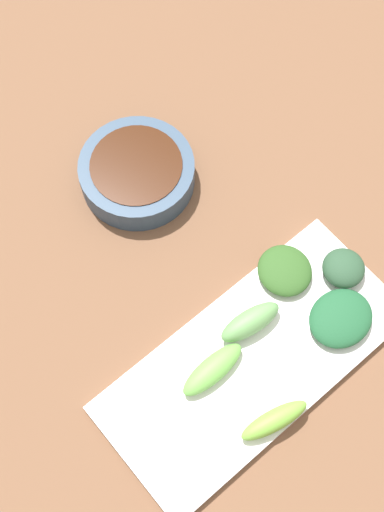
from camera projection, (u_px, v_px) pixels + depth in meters
tabletop at (217, 298)px, 0.81m from camera, size 2.10×2.10×0.02m
sauce_bowl at (137, 172)px, 0.84m from camera, size 0.14×0.14×0.04m
serving_plate at (252, 361)px, 0.76m from camera, size 0.15×0.34×0.01m
broccoli_stalk_0 at (274, 420)px, 0.72m from camera, size 0.04×0.08×0.02m
broccoli_stalk_1 at (213, 369)px, 0.74m from camera, size 0.03×0.08×0.02m
broccoli_leafy_2 at (341, 318)px, 0.77m from camera, size 0.07×0.08×0.02m
broccoli_stalk_3 at (250, 322)px, 0.76m from camera, size 0.04×0.08×0.03m
broccoli_leafy_4 at (285, 271)px, 0.79m from camera, size 0.07×0.07×0.02m
broccoli_leafy_5 at (344, 268)px, 0.79m from camera, size 0.05×0.05×0.03m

